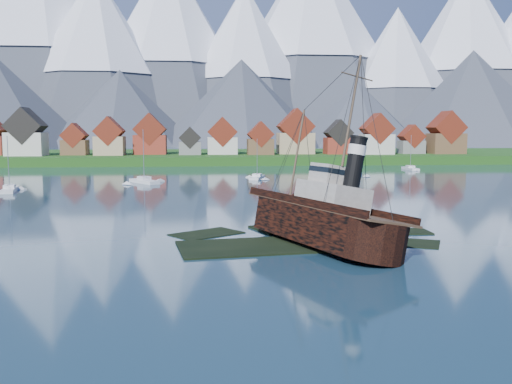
{
  "coord_description": "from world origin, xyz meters",
  "views": [
    {
      "loc": [
        -9.38,
        -61.42,
        12.52
      ],
      "look_at": [
        -3.08,
        6.0,
        5.0
      ],
      "focal_mm": 40.0,
      "sensor_mm": 36.0,
      "label": 1
    }
  ],
  "objects": [
    {
      "name": "ground",
      "position": [
        0.0,
        0.0,
        0.0
      ],
      "size": [
        1400.0,
        1400.0,
        0.0
      ],
      "primitive_type": "plane",
      "color": "#183344",
      "rests_on": "ground"
    },
    {
      "name": "town",
      "position": [
        -33.12,
        152.18,
        8.99
      ],
      "size": [
        250.96,
        16.69,
        17.3
      ],
      "color": "maroon",
      "rests_on": "ground"
    },
    {
      "name": "sailboat_d",
      "position": [
        30.85,
        86.64,
        0.27
      ],
      "size": [
        5.98,
        8.63,
        11.78
      ],
      "rotation": [
        0.0,
        0.0,
        -0.49
      ],
      "color": "silver",
      "rests_on": "ground"
    },
    {
      "name": "shoal",
      "position": [
        1.78,
        2.15,
        -0.35
      ],
      "size": [
        31.71,
        21.24,
        1.14
      ],
      "color": "black",
      "rests_on": "ground"
    },
    {
      "name": "seawall",
      "position": [
        0.0,
        132.0,
        0.0
      ],
      "size": [
        600.0,
        2.5,
        2.0
      ],
      "primitive_type": "cube",
      "color": "#3F3D38",
      "rests_on": "ground"
    },
    {
      "name": "sailboat_c",
      "position": [
        -22.98,
        71.92,
        0.29
      ],
      "size": [
        7.77,
        9.78,
        13.02
      ],
      "rotation": [
        0.0,
        0.0,
        0.6
      ],
      "color": "silver",
      "rests_on": "ground"
    },
    {
      "name": "sailboat_f",
      "position": [
        4.23,
        81.08,
        0.23
      ],
      "size": [
        4.92,
        9.74,
        10.5
      ],
      "rotation": [
        0.0,
        0.0,
        -0.28
      ],
      "color": "silver",
      "rests_on": "ground"
    },
    {
      "name": "sailboat_a",
      "position": [
        -48.02,
        56.11,
        0.26
      ],
      "size": [
        4.11,
        9.79,
        11.62
      ],
      "rotation": [
        0.0,
        0.0,
        0.19
      ],
      "color": "silver",
      "rests_on": "ground"
    },
    {
      "name": "sailboat_e",
      "position": [
        54.18,
        108.2,
        0.24
      ],
      "size": [
        2.38,
        9.52,
        11.04
      ],
      "rotation": [
        0.0,
        0.0,
        0.0
      ],
      "color": "silver",
      "rests_on": "ground"
    },
    {
      "name": "tugboat_wreck",
      "position": [
        2.92,
        0.1,
        2.73
      ],
      "size": [
        6.34,
        27.3,
        21.63
      ],
      "rotation": [
        0.0,
        0.18,
        0.38
      ],
      "color": "black",
      "rests_on": "ground"
    },
    {
      "name": "shore_bank",
      "position": [
        0.0,
        170.0,
        0.0
      ],
      "size": [
        600.0,
        80.0,
        3.2
      ],
      "primitive_type": "cube",
      "color": "#194012",
      "rests_on": "ground"
    },
    {
      "name": "mountains",
      "position": [
        -0.79,
        481.26,
        89.34
      ],
      "size": [
        965.0,
        340.0,
        205.0
      ],
      "color": "#2D333D",
      "rests_on": "ground"
    }
  ]
}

